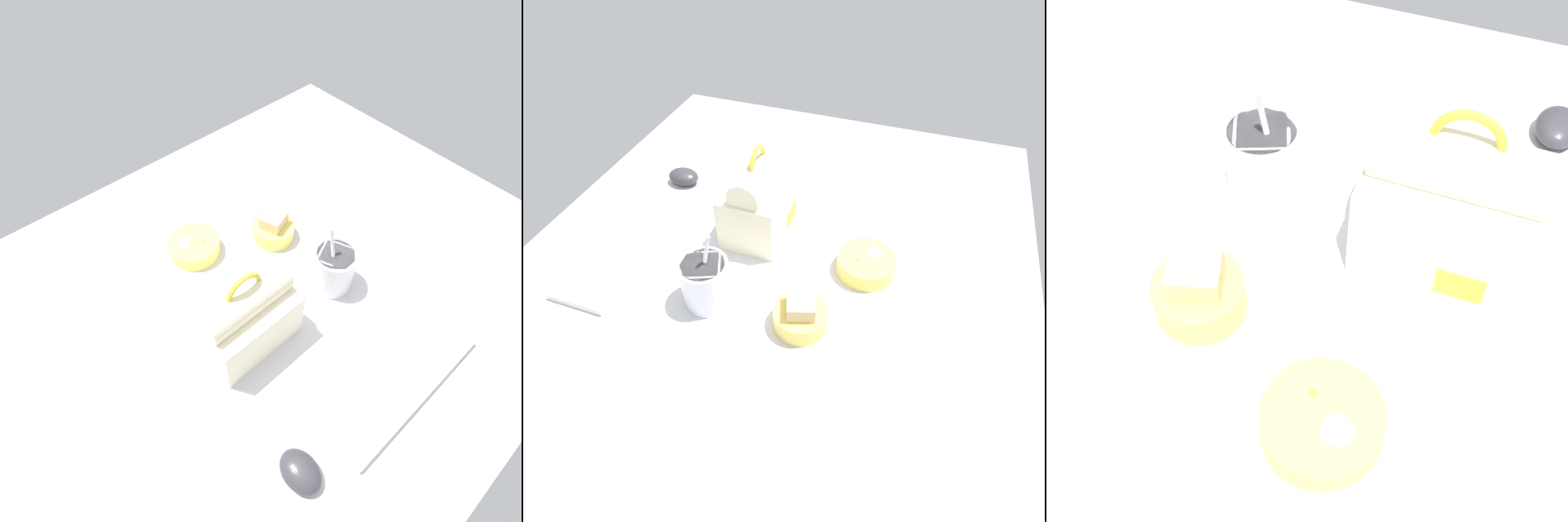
% 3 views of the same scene
% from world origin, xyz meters
% --- Properties ---
extents(desk_surface, '(1.40, 1.10, 0.02)m').
position_xyz_m(desk_surface, '(0.00, 0.00, 0.01)').
color(desk_surface, silver).
rests_on(desk_surface, ground).
extents(keyboard, '(0.37, 0.13, 0.02)m').
position_xyz_m(keyboard, '(-0.04, 0.33, 0.03)').
color(keyboard, silver).
rests_on(keyboard, desk_surface).
extents(lunch_bag, '(0.19, 0.13, 0.22)m').
position_xyz_m(lunch_bag, '(0.12, 0.06, 0.10)').
color(lunch_bag, '#EFE5C1').
rests_on(lunch_bag, desk_surface).
extents(soup_cup, '(0.10, 0.10, 0.17)m').
position_xyz_m(soup_cup, '(-0.11, 0.09, 0.07)').
color(soup_cup, silver).
rests_on(soup_cup, desk_surface).
extents(bento_bowl_sandwich, '(0.10, 0.10, 0.08)m').
position_xyz_m(bento_bowl_sandwich, '(-0.11, -0.10, 0.05)').
color(bento_bowl_sandwich, '#EFD65B').
rests_on(bento_bowl_sandwich, desk_surface).
extents(bento_bowl_snacks, '(0.12, 0.12, 0.05)m').
position_xyz_m(bento_bowl_snacks, '(0.07, -0.19, 0.04)').
color(bento_bowl_snacks, '#EFD65B').
rests_on(bento_bowl_snacks, desk_surface).
extents(computer_mouse, '(0.06, 0.08, 0.04)m').
position_xyz_m(computer_mouse, '(0.22, 0.32, 0.04)').
color(computer_mouse, '#333338').
rests_on(computer_mouse, desk_surface).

